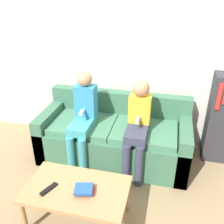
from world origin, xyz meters
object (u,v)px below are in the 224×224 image
at_px(person_right, 138,123).
at_px(person_left, 83,116).
at_px(bookshelf, 224,119).
at_px(tv_remote, 49,189).
at_px(coffee_table, 77,192).
at_px(couch, 114,137).

bearing_deg(person_right, person_left, 179.77).
relative_size(person_right, bookshelf, 0.99).
distance_m(tv_remote, bookshelf, 2.14).
xyz_separation_m(person_left, person_right, (0.63, -0.00, -0.01)).
bearing_deg(person_left, bookshelf, 16.52).
xyz_separation_m(coffee_table, bookshelf, (1.37, 1.33, 0.20)).
height_order(coffee_table, person_left, person_left).
relative_size(couch, person_right, 1.65).
height_order(person_left, bookshelf, person_left).
xyz_separation_m(person_left, bookshelf, (1.60, 0.48, -0.08)).
bearing_deg(person_left, couch, 28.30).
relative_size(couch, tv_remote, 10.45).
relative_size(person_right, tv_remote, 6.32).
height_order(coffee_table, tv_remote, tv_remote).
bearing_deg(tv_remote, person_left, 113.87).
relative_size(tv_remote, bookshelf, 0.16).
distance_m(person_right, tv_remote, 1.15).
height_order(couch, person_left, person_left).
bearing_deg(bookshelf, person_right, -153.74).
relative_size(couch, coffee_table, 1.98).
height_order(couch, person_right, person_right).
distance_m(person_left, bookshelf, 1.67).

